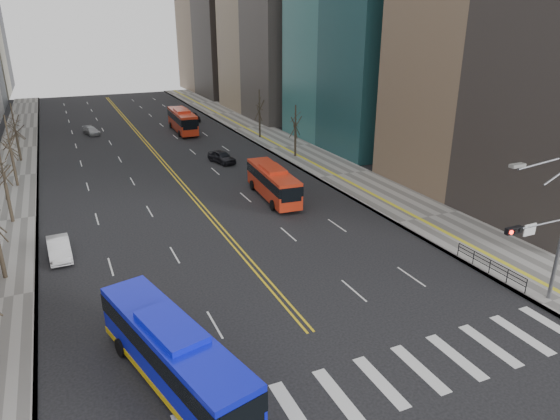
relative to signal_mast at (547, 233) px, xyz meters
name	(u,v)px	position (x,y,z in m)	size (l,w,h in m)	color
ground	(360,389)	(-13.77, -2.00, -4.86)	(220.00, 220.00, 0.00)	black
sidewalk_right	(289,147)	(3.73, 43.00, -4.78)	(7.00, 130.00, 0.15)	slate
sidewalk_left	(14,177)	(-30.27, 43.00, -4.78)	(5.00, 130.00, 0.15)	slate
crosswalk	(360,389)	(-13.77, -2.00, -4.85)	(26.70, 4.00, 0.01)	silver
centerline	(147,144)	(-13.77, 53.00, -4.85)	(0.55, 100.00, 0.01)	gold
signal_mast	(547,233)	(0.00, 0.00, 0.00)	(5.37, 0.37, 9.39)	slate
pedestrian_railing	(490,264)	(0.53, 4.00, -4.03)	(0.06, 6.06, 1.02)	black
street_trees	(107,147)	(-20.94, 32.55, 0.02)	(35.20, 47.20, 7.60)	#2B231A
blue_bus	(173,353)	(-21.66, 2.00, -3.09)	(5.26, 11.78, 3.37)	#0D16D1
red_bus_near	(273,181)	(-6.67, 24.65, -3.08)	(3.09, 10.09, 3.19)	red
red_bus_far	(182,119)	(-7.10, 59.06, -2.90)	(3.11, 11.13, 3.51)	red
car_white	(59,248)	(-26.27, 19.10, -4.14)	(1.52, 4.35, 1.43)	silver
car_dark_mid	(222,157)	(-7.20, 39.24, -4.11)	(1.76, 4.38, 1.49)	black
car_silver	(91,131)	(-20.36, 62.80, -4.28)	(1.63, 4.00, 1.16)	#A2A3A8
car_dark_far	(192,117)	(-3.39, 67.49, -4.17)	(2.29, 4.96, 1.38)	black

